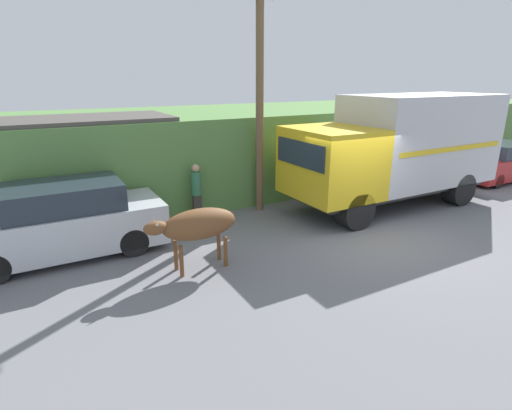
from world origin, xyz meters
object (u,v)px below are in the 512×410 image
utility_pole (260,92)px  cargo_truck (400,147)px  parked_suv (63,222)px  pedestrian_on_hill (196,189)px  brown_cow (197,225)px  hatchback_car (499,163)px

utility_pole → cargo_truck: bearing=-22.7°
parked_suv → pedestrian_on_hill: bearing=9.3°
cargo_truck → brown_cow: cargo_truck is taller
brown_cow → hatchback_car: size_ratio=0.53×
brown_cow → hatchback_car: 13.42m
utility_pole → brown_cow: bearing=-137.5°
parked_suv → cargo_truck: bearing=-8.3°
brown_cow → utility_pole: (3.14, 2.88, 2.54)m
brown_cow → parked_suv: parked_suv is taller
brown_cow → pedestrian_on_hill: (1.08, 2.88, -0.07)m
cargo_truck → parked_suv: bearing=173.6°
cargo_truck → pedestrian_on_hill: size_ratio=4.31×
parked_suv → utility_pole: size_ratio=0.65×
parked_suv → utility_pole: 6.24m
parked_suv → pedestrian_on_hill: parked_suv is taller
cargo_truck → utility_pole: (-4.07, 1.71, 1.66)m
hatchback_car → utility_pole: size_ratio=0.55×
cargo_truck → pedestrian_on_hill: (-6.12, 1.71, -0.95)m
cargo_truck → brown_cow: bearing=-171.4°
brown_cow → parked_suv: 3.25m
hatchback_car → pedestrian_on_hill: 12.34m
parked_suv → brown_cow: bearing=-44.0°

